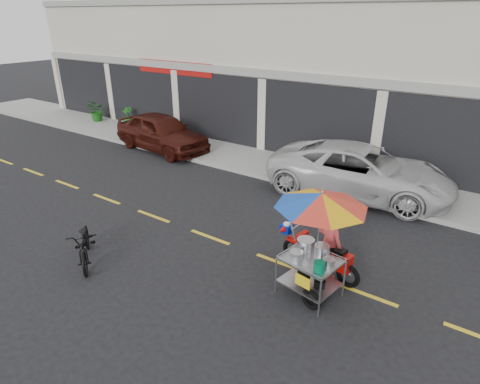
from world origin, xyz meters
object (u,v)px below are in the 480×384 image
Objects in this scene: white_pickup at (360,171)px; near_bicycle at (85,244)px; maroon_sedan at (162,132)px; food_vendor_rig at (322,226)px.

near_bicycle is at bearing 145.77° from white_pickup.
white_pickup is at bearing -81.78° from maroon_sedan.
white_pickup is 3.17× the size of near_bicycle.
white_pickup is (8.14, 0.23, 0.01)m from maroon_sedan.
white_pickup is at bearing 110.16° from food_vendor_rig.
maroon_sedan is at bearing 70.44° from near_bicycle.
white_pickup reaches higher than maroon_sedan.
near_bicycle is 0.77× the size of food_vendor_rig.
food_vendor_rig is at bearing -111.23° from maroon_sedan.
maroon_sedan is at bearing 161.96° from food_vendor_rig.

